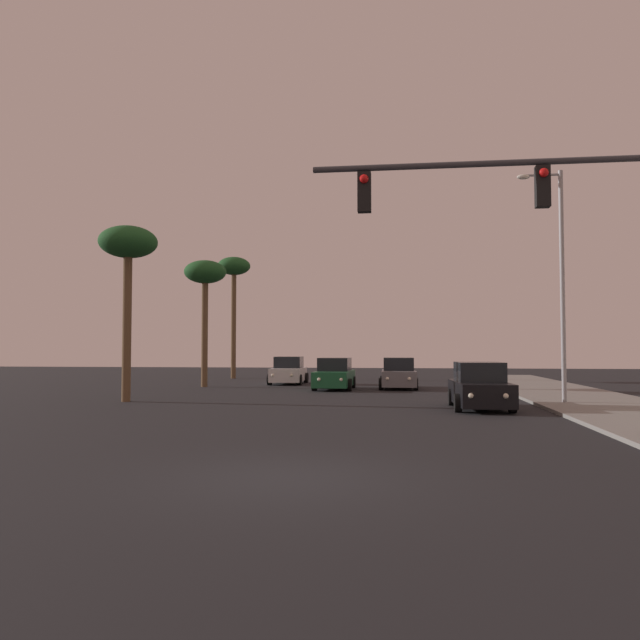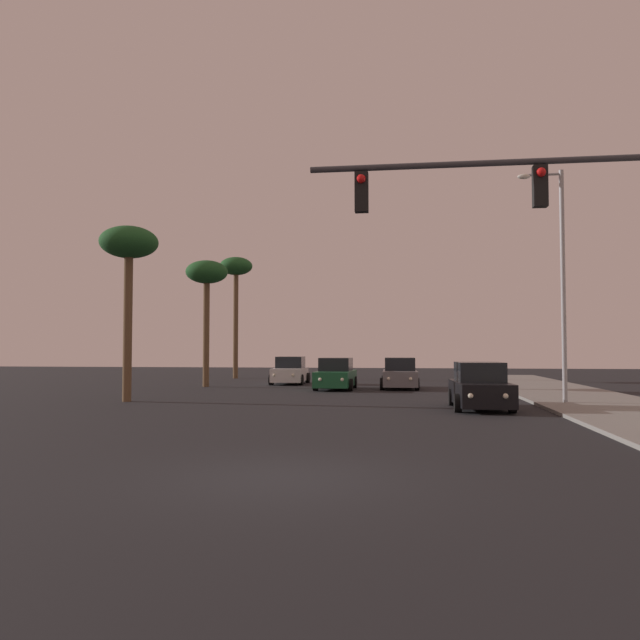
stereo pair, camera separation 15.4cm
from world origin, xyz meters
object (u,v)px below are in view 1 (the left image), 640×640
Objects in this scene: palm_tree_mid at (205,278)px; car_white at (289,372)px; car_grey at (398,375)px; palm_tree_near at (128,250)px; street_lamp at (559,273)px; traffic_light_mast at (565,228)px; car_black at (480,388)px; palm_tree_far at (234,273)px; car_green at (335,375)px.

car_white is at bearing 39.55° from palm_tree_mid.
car_grey is 0.60× the size of palm_tree_near.
traffic_light_mast is at bearing -103.07° from street_lamp.
palm_tree_near reaches higher than palm_tree_mid.
car_black is at bearing -39.10° from palm_tree_mid.
street_lamp reaches higher than palm_tree_far.
palm_tree_near is at bearing 70.06° from car_white.
traffic_light_mast is 11.50m from street_lamp.
palm_tree_near reaches higher than car_white.
traffic_light_mast reaches higher than car_black.
car_black is at bearing -149.82° from street_lamp.
car_black is at bearing 94.13° from traffic_light_mast.
car_grey is 0.55× the size of traffic_light_mast.
palm_tree_mid is (-13.91, 11.31, 5.48)m from car_black.
palm_tree_far reaches higher than palm_tree_near.
palm_tree_far is at bearing -50.58° from car_green.
palm_tree_near is at bearing -7.46° from car_black.
palm_tree_near reaches higher than traffic_light_mast.
palm_tree_mid reaches higher than car_black.
palm_tree_far is at bearing 92.66° from palm_tree_near.
palm_tree_far is (-5.27, 6.50, 6.98)m from car_white.
street_lamp reaches higher than car_white.
car_black is at bearing -54.96° from palm_tree_far.
car_white is 0.60× the size of palm_tree_near.
car_black and car_white have the same top height.
car_white is 0.56× the size of traffic_light_mast.
car_green is at bearing 16.76° from car_grey.
car_white is 1.00× the size of car_grey.
car_black is 0.49× the size of palm_tree_far.
car_black is 0.60× the size of palm_tree_mid.
car_grey is (3.39, 1.11, 0.00)m from car_green.
palm_tree_mid is at bearing 37.42° from car_white.
palm_tree_far is (-15.61, 30.60, 2.99)m from traffic_light_mast.
car_grey is 11.99m from street_lamp.
car_grey is at bearing 123.81° from street_lamp.
car_black is 1.00× the size of car_white.
car_green is at bearing -9.25° from palm_tree_mid.
car_grey is at bearing 149.56° from car_white.
palm_tree_near is at bearing -178.03° from street_lamp.
street_lamp is at bearing 132.96° from car_white.
car_white is at bearing 113.24° from traffic_light_mast.
palm_tree_near is (-11.07, -9.87, 5.50)m from car_grey.
palm_tree_far is (-14.94, 21.31, 6.98)m from car_black.
street_lamp is at bearing 1.97° from palm_tree_near.
palm_tree_far is (-1.03, 10.00, 1.50)m from palm_tree_mid.
palm_tree_mid is (-7.58, 1.24, 5.48)m from car_green.
palm_tree_far is at bearing -53.12° from car_white.
car_white is at bearing 72.19° from palm_tree_near.
traffic_light_mast is 0.87× the size of street_lamp.
street_lamp is at bearing 122.45° from car_grey.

